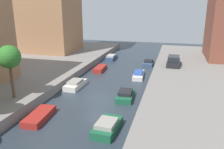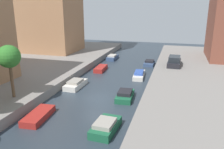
{
  "view_description": "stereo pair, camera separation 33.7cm",
  "coord_description": "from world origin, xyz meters",
  "px_view_note": "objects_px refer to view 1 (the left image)",
  "views": [
    {
      "loc": [
        7.69,
        -21.83,
        9.68
      ],
      "look_at": [
        0.71,
        3.71,
        1.75
      ],
      "focal_mm": 36.94,
      "sensor_mm": 36.0,
      "label": 1
    },
    {
      "loc": [
        8.02,
        -21.74,
        9.68
      ],
      "look_at": [
        0.71,
        3.71,
        1.75
      ],
      "focal_mm": 36.94,
      "sensor_mm": 36.0,
      "label": 2
    }
  ],
  "objects_px": {
    "parked_car": "(173,61)",
    "moored_boat_right_3": "(125,95)",
    "moored_boat_right_4": "(139,75)",
    "moored_boat_right_5": "(148,63)",
    "moored_boat_left_2": "(39,116)",
    "street_tree_2": "(9,57)",
    "moored_boat_left_3": "(76,84)",
    "moored_boat_left_5": "(111,57)",
    "moored_boat_right_2": "(107,126)",
    "moored_boat_left_4": "(100,69)"
  },
  "relations": [
    {
      "from": "parked_car",
      "to": "street_tree_2",
      "type": "bearing_deg",
      "value": -130.65
    },
    {
      "from": "street_tree_2",
      "to": "parked_car",
      "type": "xyz_separation_m",
      "value": [
        14.91,
        17.37,
        -3.42
      ]
    },
    {
      "from": "moored_boat_right_2",
      "to": "moored_boat_left_4",
      "type": "bearing_deg",
      "value": 109.93
    },
    {
      "from": "street_tree_2",
      "to": "moored_boat_right_4",
      "type": "bearing_deg",
      "value": 52.01
    },
    {
      "from": "moored_boat_right_4",
      "to": "moored_boat_right_5",
      "type": "height_order",
      "value": "moored_boat_right_4"
    },
    {
      "from": "moored_boat_left_5",
      "to": "moored_boat_right_5",
      "type": "distance_m",
      "value": 7.52
    },
    {
      "from": "moored_boat_left_3",
      "to": "moored_boat_right_3",
      "type": "height_order",
      "value": "same"
    },
    {
      "from": "moored_boat_left_5",
      "to": "moored_boat_right_2",
      "type": "height_order",
      "value": "moored_boat_right_2"
    },
    {
      "from": "street_tree_2",
      "to": "moored_boat_right_2",
      "type": "relative_size",
      "value": 1.48
    },
    {
      "from": "moored_boat_right_2",
      "to": "moored_boat_right_5",
      "type": "distance_m",
      "value": 22.65
    },
    {
      "from": "moored_boat_left_3",
      "to": "moored_boat_left_4",
      "type": "xyz_separation_m",
      "value": [
        0.53,
        8.09,
        -0.08
      ]
    },
    {
      "from": "moored_boat_left_4",
      "to": "moored_boat_right_4",
      "type": "bearing_deg",
      "value": -15.51
    },
    {
      "from": "moored_boat_left_3",
      "to": "moored_boat_right_4",
      "type": "relative_size",
      "value": 0.86
    },
    {
      "from": "moored_boat_left_4",
      "to": "moored_boat_left_2",
      "type": "bearing_deg",
      "value": -90.76
    },
    {
      "from": "moored_boat_left_2",
      "to": "moored_boat_left_5",
      "type": "relative_size",
      "value": 1.06
    },
    {
      "from": "parked_car",
      "to": "moored_boat_right_5",
      "type": "distance_m",
      "value": 5.35
    },
    {
      "from": "moored_boat_left_2",
      "to": "moored_boat_left_4",
      "type": "height_order",
      "value": "moored_boat_left_4"
    },
    {
      "from": "moored_boat_left_4",
      "to": "moored_boat_right_3",
      "type": "height_order",
      "value": "moored_boat_right_3"
    },
    {
      "from": "moored_boat_right_2",
      "to": "moored_boat_left_2",
      "type": "bearing_deg",
      "value": 176.51
    },
    {
      "from": "moored_boat_left_2",
      "to": "moored_boat_right_3",
      "type": "bearing_deg",
      "value": 46.16
    },
    {
      "from": "parked_car",
      "to": "moored_boat_right_3",
      "type": "relative_size",
      "value": 1.36
    },
    {
      "from": "moored_boat_right_2",
      "to": "moored_boat_right_3",
      "type": "bearing_deg",
      "value": 90.18
    },
    {
      "from": "moored_boat_left_2",
      "to": "moored_boat_left_5",
      "type": "xyz_separation_m",
      "value": [
        -0.14,
        24.52,
        0.1
      ]
    },
    {
      "from": "moored_boat_left_5",
      "to": "moored_boat_right_4",
      "type": "height_order",
      "value": "moored_boat_left_5"
    },
    {
      "from": "parked_car",
      "to": "moored_boat_right_5",
      "type": "xyz_separation_m",
      "value": [
        -4.1,
        3.19,
        -1.28
      ]
    },
    {
      "from": "moored_boat_left_2",
      "to": "moored_boat_right_4",
      "type": "height_order",
      "value": "moored_boat_right_4"
    },
    {
      "from": "parked_car",
      "to": "moored_boat_right_3",
      "type": "xyz_separation_m",
      "value": [
        -4.76,
        -12.43,
        -1.21
      ]
    },
    {
      "from": "street_tree_2",
      "to": "moored_boat_left_2",
      "type": "distance_m",
      "value": 6.3
    },
    {
      "from": "moored_boat_left_3",
      "to": "moored_boat_right_4",
      "type": "distance_m",
      "value": 9.31
    },
    {
      "from": "moored_boat_left_4",
      "to": "parked_car",
      "type": "bearing_deg",
      "value": 12.63
    },
    {
      "from": "moored_boat_right_5",
      "to": "moored_boat_left_4",
      "type": "bearing_deg",
      "value": -140.35
    },
    {
      "from": "parked_car",
      "to": "moored_boat_right_4",
      "type": "bearing_deg",
      "value": -137.78
    },
    {
      "from": "moored_boat_right_3",
      "to": "moored_boat_right_4",
      "type": "xyz_separation_m",
      "value": [
        0.14,
        8.25,
        -0.03
      ]
    },
    {
      "from": "moored_boat_left_4",
      "to": "moored_boat_right_2",
      "type": "distance_m",
      "value": 18.09
    },
    {
      "from": "moored_boat_left_4",
      "to": "moored_boat_right_4",
      "type": "xyz_separation_m",
      "value": [
        6.29,
        -1.74,
        0.05
      ]
    },
    {
      "from": "moored_boat_right_2",
      "to": "moored_boat_right_3",
      "type": "relative_size",
      "value": 1.01
    },
    {
      "from": "moored_boat_left_2",
      "to": "moored_boat_right_2",
      "type": "bearing_deg",
      "value": -3.49
    },
    {
      "from": "moored_boat_right_5",
      "to": "parked_car",
      "type": "bearing_deg",
      "value": -37.93
    },
    {
      "from": "moored_boat_right_3",
      "to": "moored_boat_left_3",
      "type": "bearing_deg",
      "value": 164.08
    },
    {
      "from": "moored_boat_right_4",
      "to": "moored_boat_right_5",
      "type": "distance_m",
      "value": 7.4
    },
    {
      "from": "moored_boat_left_2",
      "to": "moored_boat_right_5",
      "type": "bearing_deg",
      "value": 72.49
    },
    {
      "from": "parked_car",
      "to": "moored_boat_left_3",
      "type": "bearing_deg",
      "value": -137.36
    },
    {
      "from": "street_tree_2",
      "to": "moored_boat_right_2",
      "type": "distance_m",
      "value": 11.36
    },
    {
      "from": "parked_car",
      "to": "moored_boat_left_4",
      "type": "height_order",
      "value": "parked_car"
    },
    {
      "from": "parked_car",
      "to": "moored_boat_right_4",
      "type": "height_order",
      "value": "parked_car"
    },
    {
      "from": "moored_boat_left_2",
      "to": "moored_boat_left_4",
      "type": "bearing_deg",
      "value": 89.24
    },
    {
      "from": "street_tree_2",
      "to": "moored_boat_right_5",
      "type": "relative_size",
      "value": 1.64
    },
    {
      "from": "parked_car",
      "to": "moored_boat_left_4",
      "type": "bearing_deg",
      "value": -167.37
    },
    {
      "from": "street_tree_2",
      "to": "moored_boat_left_5",
      "type": "relative_size",
      "value": 1.42
    },
    {
      "from": "moored_boat_left_3",
      "to": "moored_boat_right_5",
      "type": "relative_size",
      "value": 1.19
    }
  ]
}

